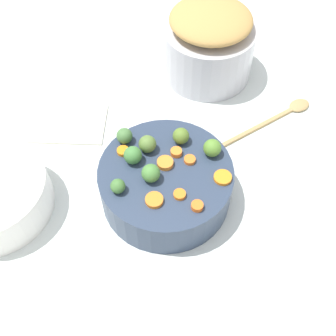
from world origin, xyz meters
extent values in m
cube|color=silver|center=(0.00, 0.00, 0.01)|extent=(2.40, 2.40, 0.02)
cylinder|color=#2D3B51|center=(-0.01, -0.03, 0.07)|extent=(0.29, 0.29, 0.10)
cylinder|color=#BCBBC2|center=(0.10, 0.39, 0.09)|extent=(0.24, 0.24, 0.14)
ellipsoid|color=tan|center=(0.10, 0.39, 0.19)|extent=(0.21, 0.21, 0.05)
cylinder|color=orange|center=(0.05, -0.11, 0.12)|extent=(0.03, 0.03, 0.01)
cylinder|color=orange|center=(0.11, -0.04, 0.12)|extent=(0.04, 0.04, 0.01)
cylinder|color=orange|center=(0.02, -0.09, 0.12)|extent=(0.03, 0.03, 0.01)
cylinder|color=orange|center=(-0.03, -0.10, 0.12)|extent=(0.05, 0.05, 0.01)
cylinder|color=orange|center=(-0.01, -0.01, 0.12)|extent=(0.05, 0.05, 0.01)
cylinder|color=orange|center=(0.01, 0.02, 0.12)|extent=(0.03, 0.03, 0.01)
cylinder|color=orange|center=(0.04, 0.00, 0.12)|extent=(0.03, 0.03, 0.01)
cylinder|color=orange|center=(-0.10, 0.02, 0.12)|extent=(0.03, 0.03, 0.01)
sphere|color=#437335|center=(-0.10, -0.07, 0.13)|extent=(0.03, 0.03, 0.03)
sphere|color=#48763D|center=(-0.10, 0.05, 0.13)|extent=(0.03, 0.03, 0.03)
sphere|color=#5A792B|center=(0.02, 0.05, 0.14)|extent=(0.04, 0.04, 0.04)
sphere|color=#578830|center=(0.09, 0.02, 0.14)|extent=(0.04, 0.04, 0.04)
sphere|color=#597937|center=(-0.05, 0.03, 0.14)|extent=(0.04, 0.04, 0.04)
sphere|color=#49813A|center=(-0.04, -0.05, 0.14)|extent=(0.04, 0.04, 0.04)
sphere|color=#427D3A|center=(-0.08, 0.00, 0.14)|extent=(0.04, 0.04, 0.04)
cube|color=tan|center=(0.21, 0.17, 0.02)|extent=(0.23, 0.15, 0.01)
ellipsoid|color=tan|center=(0.34, 0.25, 0.03)|extent=(0.07, 0.07, 0.01)
cube|color=silver|center=(-0.26, 0.19, 0.02)|extent=(0.20, 0.14, 0.01)
camera|label=1|loc=(0.00, -0.54, 0.84)|focal=46.01mm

